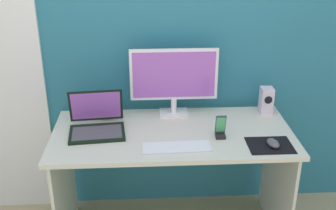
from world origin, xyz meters
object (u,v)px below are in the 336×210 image
object	(u,v)px
monitor	(174,78)
laptop	(97,124)
mouse	(273,143)
phone_in_dock	(220,130)
speaker_right	(266,100)
keyboard_external	(177,147)
fishbowl	(106,104)

from	to	relation	value
monitor	laptop	size ratio (longest dim) A/B	1.59
mouse	phone_in_dock	distance (m)	0.30
speaker_right	keyboard_external	size ratio (longest dim) A/B	0.45
monitor	laptop	bearing A→B (deg)	-156.20
monitor	keyboard_external	distance (m)	0.50
speaker_right	laptop	size ratio (longest dim) A/B	0.49
speaker_right	laptop	world-z (taller)	laptop
monitor	mouse	distance (m)	0.73
keyboard_external	phone_in_dock	size ratio (longest dim) A/B	2.72
monitor	phone_in_dock	distance (m)	0.46
laptop	phone_in_dock	size ratio (longest dim) A/B	2.50
fishbowl	speaker_right	bearing A→B (deg)	-0.20
monitor	speaker_right	xyz separation A→B (m)	(0.60, -0.01, -0.16)
monitor	speaker_right	bearing A→B (deg)	-0.57
laptop	speaker_right	bearing A→B (deg)	10.70
fishbowl	phone_in_dock	distance (m)	0.75
speaker_right	laptop	xyz separation A→B (m)	(-1.07, -0.20, -0.04)
fishbowl	mouse	xyz separation A→B (m)	(0.95, -0.45, -0.06)
laptop	fishbowl	bearing A→B (deg)	78.26
keyboard_external	phone_in_dock	bearing A→B (deg)	21.79
monitor	speaker_right	size ratio (longest dim) A/B	3.23
laptop	mouse	world-z (taller)	laptop
mouse	phone_in_dock	world-z (taller)	phone_in_dock
speaker_right	keyboard_external	distance (m)	0.75
laptop	monitor	bearing A→B (deg)	23.80
laptop	fishbowl	xyz separation A→B (m)	(0.04, 0.21, 0.03)
keyboard_external	mouse	size ratio (longest dim) A/B	3.77
speaker_right	fishbowl	distance (m)	1.03
fishbowl	keyboard_external	size ratio (longest dim) A/B	0.46
keyboard_external	speaker_right	bearing A→B (deg)	33.64
fishbowl	laptop	bearing A→B (deg)	-101.74
laptop	phone_in_dock	world-z (taller)	laptop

